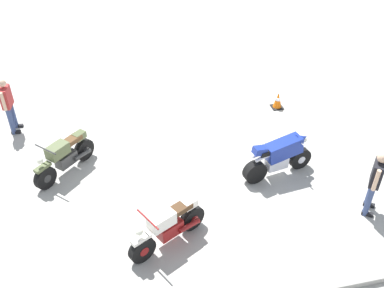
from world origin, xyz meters
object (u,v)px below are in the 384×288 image
at_px(person_in_black_shirt, 375,179).
at_px(motorcycle_olive_vintage, 65,157).
at_px(person_in_red_shirt, 8,102).
at_px(traffic_cone, 278,100).
at_px(motorcycle_blue_sportbike, 280,156).
at_px(motorcycle_cream_vintage, 168,227).

bearing_deg(person_in_black_shirt, motorcycle_olive_vintage, -166.48).
bearing_deg(person_in_red_shirt, traffic_cone, 3.30).
distance_m(person_in_black_shirt, traffic_cone, 4.79).
bearing_deg(motorcycle_blue_sportbike, traffic_cone, 57.29).
height_order(person_in_red_shirt, person_in_black_shirt, person_in_red_shirt).
xyz_separation_m(motorcycle_blue_sportbike, person_in_black_shirt, (-1.56, 1.67, 0.36)).
bearing_deg(person_in_black_shirt, traffic_cone, 130.97).
height_order(motorcycle_olive_vintage, motorcycle_cream_vintage, same).
height_order(motorcycle_cream_vintage, traffic_cone, motorcycle_cream_vintage).
height_order(motorcycle_olive_vintage, person_in_red_shirt, person_in_red_shirt).
relative_size(motorcycle_cream_vintage, person_in_red_shirt, 1.07).
distance_m(motorcycle_blue_sportbike, person_in_red_shirt, 7.68).
bearing_deg(motorcycle_blue_sportbike, motorcycle_cream_vintage, -163.56).
xyz_separation_m(person_in_red_shirt, traffic_cone, (-8.01, 0.46, -0.70)).
relative_size(person_in_red_shirt, person_in_black_shirt, 1.00).
bearing_deg(person_in_black_shirt, motorcycle_blue_sportbike, 169.62).
bearing_deg(motorcycle_cream_vintage, traffic_cone, -160.95).
xyz_separation_m(motorcycle_olive_vintage, person_in_black_shirt, (-6.85, 2.91, 0.47)).
distance_m(motorcycle_olive_vintage, motorcycle_blue_sportbike, 5.43).
bearing_deg(motorcycle_olive_vintage, person_in_black_shirt, 112.01).
xyz_separation_m(motorcycle_olive_vintage, motorcycle_blue_sportbike, (-5.29, 1.24, 0.11)).
distance_m(person_in_red_shirt, traffic_cone, 8.05).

